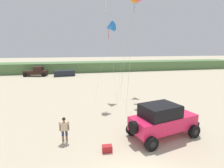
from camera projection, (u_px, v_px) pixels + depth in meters
The scene contains 9 objects.
dune_ridge at pixel (72, 67), 44.37m from camera, with size 90.00×6.85×2.31m, color #567A47.
jeep at pixel (163, 120), 11.65m from camera, with size 5.02×3.30×2.26m.
person_watching at pixel (64, 128), 10.95m from camera, with size 0.62×0.32×1.67m.
cooler_box at pixel (107, 149), 10.10m from camera, with size 0.56×0.36×0.38m, color #B21E23.
distant_pickup at pixel (36, 72), 37.26m from camera, with size 4.85×3.05×1.98m.
distant_sedan at pixel (64, 73), 37.25m from camera, with size 4.20×1.70×1.20m, color #1E232D.
kite_yellow_diamond at pixel (110, 27), 19.72m from camera, with size 2.87×1.94×8.77m.
kite_red_delta at pixel (137, 1), 19.34m from camera, with size 3.63×6.34×11.59m.
kite_pink_ribbon at pixel (136, 1), 18.33m from camera, with size 2.77×2.22×11.03m.
Camera 1 is at (-2.87, -6.18, 5.81)m, focal length 28.47 mm.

